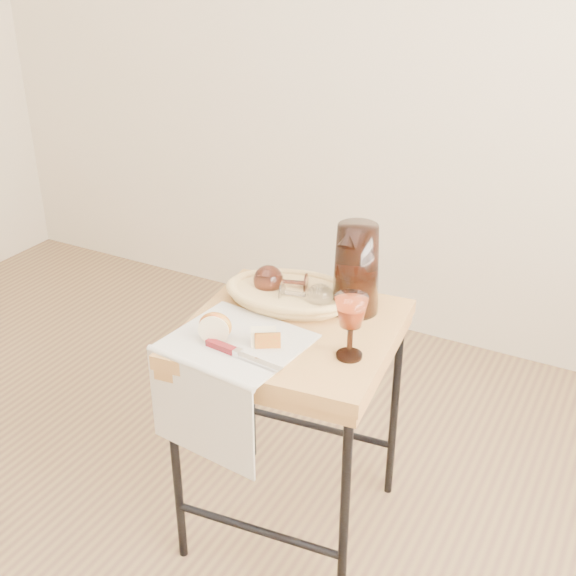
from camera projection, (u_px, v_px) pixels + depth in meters
The scene contains 10 objects.
side_table at pixel (291, 430), 2.06m from camera, with size 0.53×0.53×0.68m, color brown, non-canonical shape.
tea_towel at pixel (236, 342), 1.83m from camera, with size 0.32×0.29×0.01m, color silver.
bread_basket at pixel (291, 296), 2.00m from camera, with size 0.32×0.22×0.05m, color #A6814D, non-canonical shape.
goblet_lying_a at pixel (284, 281), 2.01m from camera, with size 0.14×0.08×0.08m, color #572B23, non-canonical shape.
goblet_lying_b at pixel (304, 295), 1.96m from camera, with size 0.12×0.07×0.07m, color white, non-canonical shape.
pitcher at pixel (356, 269), 1.93m from camera, with size 0.17×0.25×0.29m, color black, non-canonical shape.
wine_goblet at pixel (350, 327), 1.73m from camera, with size 0.08×0.08×0.17m, color white, non-canonical shape.
apple_half at pixel (215, 326), 1.81m from camera, with size 0.08×0.04×0.08m, color red.
apple_wedge at pixel (264, 337), 1.80m from camera, with size 0.06×0.03×0.04m, color beige.
table_knife at pixel (240, 354), 1.76m from camera, with size 0.22×0.02×0.02m, color silver, non-canonical shape.
Camera 1 is at (1.19, -0.91, 1.63)m, focal length 45.77 mm.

